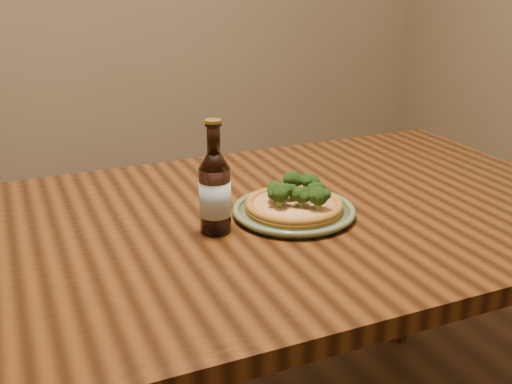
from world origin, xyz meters
name	(u,v)px	position (x,y,z in m)	size (l,w,h in m)	color
table	(253,255)	(0.00, 0.10, 0.66)	(1.60, 0.90, 0.75)	#4B2810
plate	(294,211)	(0.09, 0.07, 0.76)	(0.27, 0.27, 0.02)	#5A6948
pizza	(295,202)	(0.09, 0.07, 0.78)	(0.21, 0.21, 0.07)	#9E6823
beer_bottle	(215,192)	(-0.10, 0.06, 0.84)	(0.06, 0.06, 0.23)	black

